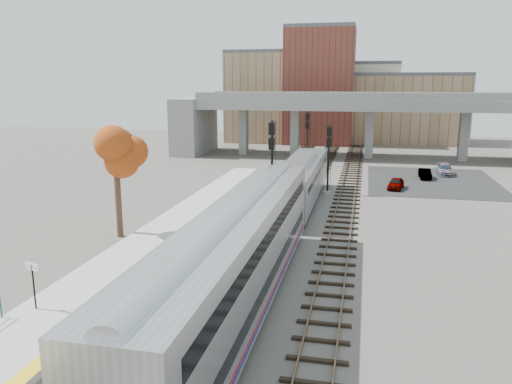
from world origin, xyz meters
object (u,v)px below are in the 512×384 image
at_px(signal_mast_far, 307,139).
at_px(car_b, 425,174).
at_px(coach, 240,259).
at_px(car_a, 396,183).
at_px(signal_mast_near, 272,166).
at_px(car_c, 445,170).
at_px(locomotive, 302,180).
at_px(tree, 116,154).
at_px(signal_mast_mid, 328,161).

bearing_deg(signal_mast_far, car_b, -24.98).
bearing_deg(coach, car_a, 74.33).
height_order(signal_mast_near, car_b, signal_mast_near).
bearing_deg(car_c, locomotive, -127.71).
bearing_deg(car_a, coach, -94.58).
bearing_deg(tree, signal_mast_mid, 51.98).
height_order(signal_mast_mid, car_b, signal_mast_mid).
distance_m(signal_mast_mid, signal_mast_far, 17.68).
distance_m(coach, car_a, 32.56).
xyz_separation_m(signal_mast_near, signal_mast_far, (0.00, 25.46, -0.48)).
bearing_deg(car_c, signal_mast_mid, -132.20).
bearing_deg(car_a, car_c, 68.97).
relative_size(locomotive, signal_mast_near, 2.44).
bearing_deg(locomotive, car_b, 51.06).
height_order(signal_mast_far, tree, tree).
relative_size(locomotive, coach, 0.76).
bearing_deg(car_b, coach, -108.77).
xyz_separation_m(tree, car_c, (26.49, 31.01, -5.32)).
relative_size(signal_mast_mid, signal_mast_far, 0.96).
relative_size(signal_mast_far, car_a, 2.05).
relative_size(tree, car_c, 1.90).
height_order(locomotive, tree, tree).
relative_size(signal_mast_far, car_c, 1.67).
xyz_separation_m(coach, signal_mast_far, (-2.10, 44.64, 0.74)).
distance_m(car_a, car_c, 11.68).
bearing_deg(locomotive, signal_mast_mid, 67.52).
relative_size(signal_mast_mid, car_b, 1.99).
height_order(coach, signal_mast_far, signal_mast_far).
relative_size(car_a, car_c, 0.81).
height_order(signal_mast_far, car_b, signal_mast_far).
relative_size(locomotive, car_b, 5.55).
height_order(coach, car_c, coach).
height_order(locomotive, car_a, locomotive).
xyz_separation_m(signal_mast_near, car_a, (10.87, 12.11, -3.38)).
relative_size(signal_mast_mid, tree, 0.85).
bearing_deg(tree, car_c, 49.49).
bearing_deg(car_a, tree, -122.75).
xyz_separation_m(signal_mast_mid, signal_mast_far, (-4.10, 17.20, 0.19)).
distance_m(locomotive, tree, 17.35).
height_order(coach, signal_mast_near, signal_mast_near).
xyz_separation_m(locomotive, signal_mast_mid, (2.00, 4.83, 1.06)).
bearing_deg(signal_mast_far, tree, -105.27).
bearing_deg(car_b, signal_mast_mid, -135.44).
distance_m(coach, car_b, 39.92).
height_order(locomotive, signal_mast_near, signal_mast_near).
relative_size(locomotive, car_c, 4.49).
distance_m(coach, signal_mast_near, 19.33).
height_order(coach, car_b, coach).
bearing_deg(car_c, tree, -129.31).
bearing_deg(tree, signal_mast_far, 74.73).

